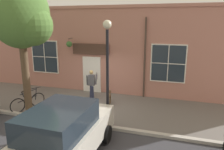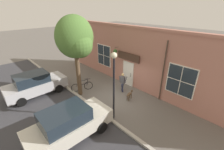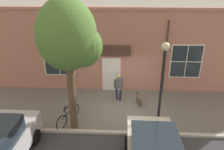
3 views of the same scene
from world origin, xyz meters
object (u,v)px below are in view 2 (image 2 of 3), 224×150
leaning_bicycle (82,86)px  parked_car_nearest_curb (35,84)px  pedestrian_walking (123,81)px  dog_on_leash (130,94)px  street_tree_by_curb (76,39)px  parked_car_mid_block (69,123)px  street_lamp (114,77)px

leaning_bicycle → parked_car_nearest_curb: parked_car_nearest_curb is taller
pedestrian_walking → dog_on_leash: pedestrian_walking is taller
pedestrian_walking → dog_on_leash: 1.30m
street_tree_by_curb → leaning_bicycle: street_tree_by_curb is taller
dog_on_leash → parked_car_mid_block: 4.94m
parked_car_nearest_curb → leaning_bicycle: bearing=146.3°
pedestrian_walking → street_lamp: (2.71, 1.81, 1.83)m
dog_on_leash → leaning_bicycle: leaning_bicycle is taller
pedestrian_walking → parked_car_nearest_curb: (5.12, -4.25, -0.06)m
parked_car_nearest_curb → street_lamp: bearing=111.7°
street_lamp → street_tree_by_curb: bearing=-90.6°
street_tree_by_curb → parked_car_nearest_curb: 4.80m
leaning_bicycle → street_lamp: bearing=83.6°
dog_on_leash → parked_car_nearest_curb: parked_car_nearest_curb is taller
parked_car_nearest_curb → parked_car_mid_block: (0.21, 5.55, 0.00)m
pedestrian_walking → parked_car_mid_block: size_ratio=0.37×
dog_on_leash → street_lamp: street_lamp is taller
street_tree_by_curb → parked_car_mid_block: street_tree_by_curb is taller
parked_car_mid_block → dog_on_leash: bearing=-177.9°
dog_on_leash → leaning_bicycle: bearing=-62.1°
pedestrian_walking → parked_car_mid_block: 5.49m
dog_on_leash → leaning_bicycle: (1.83, -3.45, -0.05)m
pedestrian_walking → parked_car_mid_block: (5.33, 1.30, -0.06)m
leaning_bicycle → street_lamp: size_ratio=0.39×
leaning_bicycle → pedestrian_walking: bearing=134.0°
street_tree_by_curb → parked_car_nearest_curb: street_tree_by_curb is taller
dog_on_leash → street_lamp: bearing=16.8°
parked_car_mid_block → street_lamp: bearing=169.0°
pedestrian_walking → dog_on_leash: (0.42, 1.12, -0.51)m
pedestrian_walking → dog_on_leash: bearing=69.2°
parked_car_mid_block → street_lamp: 3.27m
parked_car_mid_block → leaning_bicycle: bearing=-130.3°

